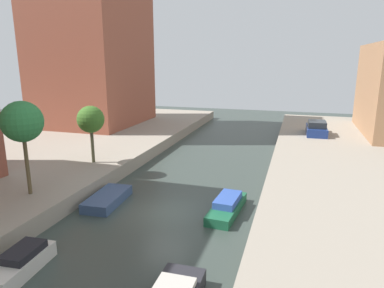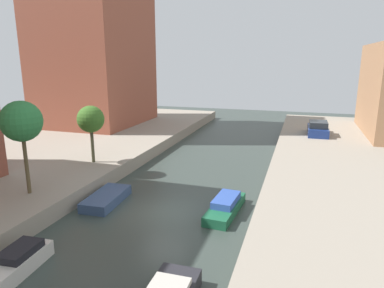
{
  "view_description": "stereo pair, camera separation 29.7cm",
  "coord_description": "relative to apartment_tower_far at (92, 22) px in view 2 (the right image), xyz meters",
  "views": [
    {
      "loc": [
        6.62,
        -16.56,
        8.3
      ],
      "look_at": [
        -1.07,
        8.54,
        1.88
      ],
      "focal_mm": 32.44,
      "sensor_mm": 36.0,
      "label": 1
    },
    {
      "loc": [
        6.91,
        -16.47,
        8.3
      ],
      "look_at": [
        -1.07,
        8.54,
        1.88
      ],
      "focal_mm": 32.44,
      "sensor_mm": 36.0,
      "label": 2
    }
  ],
  "objects": [
    {
      "name": "ground_plane",
      "position": [
        16.0,
        -18.88,
        -12.31
      ],
      "size": [
        84.0,
        84.0,
        0.0
      ],
      "primitive_type": "plane",
      "color": "#333D38"
    },
    {
      "name": "street_tree_3",
      "position": [
        8.65,
        -14.37,
        -8.17
      ],
      "size": [
        1.92,
        1.92,
        4.13
      ],
      "color": "#4D4A32",
      "rests_on": "quay_left"
    },
    {
      "name": "apartment_tower_far",
      "position": [
        0.0,
        0.0,
        0.0
      ],
      "size": [
        10.0,
        11.83,
        22.62
      ],
      "primitive_type": "cube",
      "color": "brown",
      "rests_on": "quay_left"
    },
    {
      "name": "street_tree_2",
      "position": [
        8.65,
        -20.71,
        -7.25
      ],
      "size": [
        2.21,
        2.21,
        5.19
      ],
      "color": "brown",
      "rests_on": "quay_left"
    },
    {
      "name": "parked_car",
      "position": [
        24.55,
        0.57,
        -10.72
      ],
      "size": [
        1.96,
        4.14,
        1.39
      ],
      "color": "navy",
      "rests_on": "quay_right"
    },
    {
      "name": "moored_boat_right_3",
      "position": [
        19.25,
        -17.77,
        -11.94
      ],
      "size": [
        1.6,
        4.24,
        0.89
      ],
      "color": "#195638",
      "rests_on": "ground_plane"
    },
    {
      "name": "moored_boat_left_3",
      "position": [
        12.23,
        -18.61,
        -12.02
      ],
      "size": [
        1.86,
        3.69,
        0.57
      ],
      "color": "#33476B",
      "rests_on": "ground_plane"
    },
    {
      "name": "moored_boat_left_2",
      "position": [
        12.5,
        -25.73,
        -11.89
      ],
      "size": [
        1.47,
        3.22,
        0.97
      ],
      "color": "beige",
      "rests_on": "ground_plane"
    }
  ]
}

